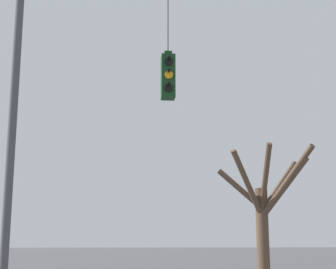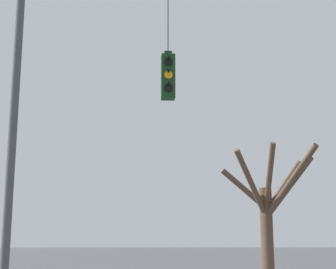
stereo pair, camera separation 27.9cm
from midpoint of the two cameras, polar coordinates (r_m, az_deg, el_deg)
name	(u,v)px [view 1 (the left image)]	position (r m, az deg, el deg)	size (l,w,h in m)	color
utility_pole_left	(13,110)	(12.78, -17.38, 2.65)	(0.20, 0.20, 9.30)	#4C4C51
traffic_light_near_right_pole	(168,76)	(12.79, -0.63, 6.52)	(0.34, 0.58, 3.43)	#143819
bare_tree	(266,212)	(18.11, 10.33, -8.46)	(3.16, 3.14, 4.80)	brown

